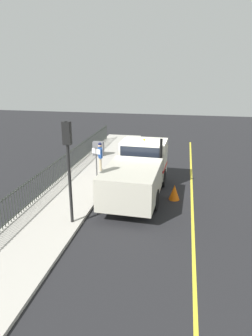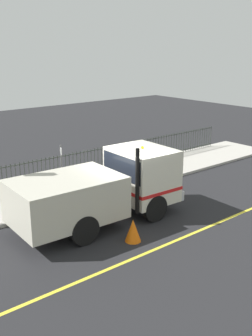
{
  "view_description": "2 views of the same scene",
  "coord_description": "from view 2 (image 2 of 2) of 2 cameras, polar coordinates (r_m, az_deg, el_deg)",
  "views": [
    {
      "loc": [
        -2.03,
        14.8,
        6.01
      ],
      "look_at": [
        0.71,
        0.73,
        1.25
      ],
      "focal_mm": 32.36,
      "sensor_mm": 36.0,
      "label": 1
    },
    {
      "loc": [
        -10.56,
        8.84,
        5.95
      ],
      "look_at": [
        0.77,
        -0.49,
        1.48
      ],
      "focal_mm": 43.21,
      "sensor_mm": 36.0,
      "label": 2
    }
  ],
  "objects": [
    {
      "name": "traffic_cone",
      "position": [
        12.87,
        0.99,
        -8.79
      ],
      "size": [
        0.52,
        0.52,
        0.74
      ],
      "primitive_type": "cone",
      "color": "orange",
      "rests_on": "ground"
    },
    {
      "name": "utility_cabinet",
      "position": [
        20.65,
        4.35,
        1.91
      ],
      "size": [
        0.75,
        0.37,
        0.99
      ],
      "primitive_type": "cube",
      "color": "slate",
      "rests_on": "sidewalk_slab"
    },
    {
      "name": "lane_marking",
      "position": [
        13.3,
        7.74,
        -9.82
      ],
      "size": [
        0.12,
        21.63,
        0.01
      ],
      "primitive_type": "cube",
      "color": "yellow",
      "rests_on": "ground"
    },
    {
      "name": "ground_plane",
      "position": [
        15.0,
        0.42,
        -6.45
      ],
      "size": [
        52.87,
        52.87,
        0.0
      ],
      "primitive_type": "plane",
      "color": "#232326",
      "rests_on": "ground"
    },
    {
      "name": "iron_fence",
      "position": [
        18.27,
        -8.77,
        0.15
      ],
      "size": [
        0.04,
        20.46,
        1.22
      ],
      "color": "#2D332D",
      "rests_on": "sidewalk_slab"
    },
    {
      "name": "sidewalk_slab",
      "position": [
        17.45,
        -6.51,
        -2.92
      ],
      "size": [
        2.97,
        24.03,
        0.12
      ],
      "primitive_type": "cube",
      "color": "#B7B2A8",
      "rests_on": "ground"
    },
    {
      "name": "work_truck",
      "position": [
        14.03,
        -2.55,
        -2.4
      ],
      "size": [
        2.55,
        6.14,
        2.75
      ],
      "rotation": [
        0.0,
        0.0,
        3.1
      ],
      "color": "silver",
      "rests_on": "ground"
    },
    {
      "name": "worker_standing",
      "position": [
        17.76,
        -0.68,
        1.32
      ],
      "size": [
        0.39,
        0.59,
        1.72
      ],
      "rotation": [
        0.0,
        0.0,
        1.98
      ],
      "color": "#264C99",
      "rests_on": "sidewalk_slab"
    },
    {
      "name": "street_sign",
      "position": [
        15.11,
        -9.07,
        -0.06
      ],
      "size": [
        0.46,
        0.25,
        2.36
      ],
      "color": "#4C4C4C",
      "rests_on": "sidewalk_slab"
    }
  ]
}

